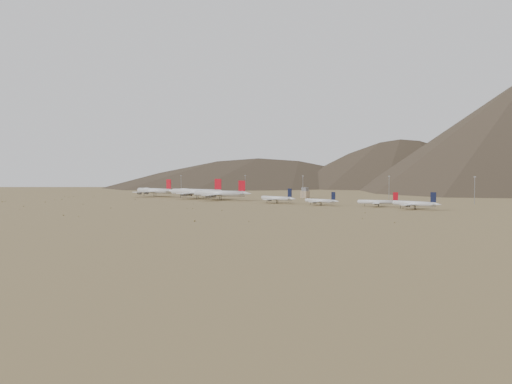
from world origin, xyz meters
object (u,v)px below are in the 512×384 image
Objects in this scene: widebody_centre at (196,192)px; widebody_east at (220,193)px; widebody_west at (154,191)px; narrowbody_b at (321,201)px; control_tower at (305,193)px; narrowbody_a at (277,198)px.

widebody_east is at bearing -18.60° from widebody_centre.
widebody_centre reaches higher than widebody_west.
widebody_centre is 2.01× the size of narrowbody_b.
narrowbody_b is 3.09× the size of control_tower.
widebody_west is 5.93× the size of control_tower.
widebody_east is 5.80× the size of control_tower.
widebody_east is (40.37, -6.42, -0.47)m from widebody_centre.
widebody_east reaches higher than narrowbody_b.
widebody_east is 1.88× the size of narrowbody_b.
widebody_centre is 6.20× the size of control_tower.
narrowbody_a is 48.13m from narrowbody_b.
widebody_west is 1.02× the size of widebody_east.
narrowbody_a is at bearing -173.87° from narrowbody_b.
widebody_west reaches higher than narrowbody_b.
widebody_centre is at bearing -177.51° from narrowbody_b.
narrowbody_a reaches higher than control_tower.
narrowbody_b reaches higher than control_tower.
narrowbody_b is 128.26m from control_tower.
widebody_east is 1.60× the size of narrowbody_a.
narrowbody_a is (78.99, -6.05, -2.54)m from widebody_east.
widebody_west is at bearing -176.09° from narrowbody_b.
widebody_centre is 1.07× the size of widebody_east.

